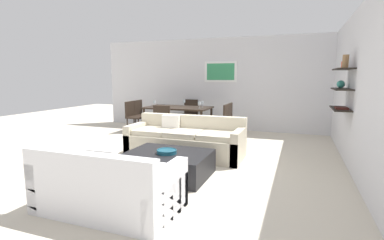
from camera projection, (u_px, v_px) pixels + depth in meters
The scene contains 18 objects.
ground_plane at pixel (175, 159), 5.51m from camera, with size 18.00×18.00×0.00m, color beige.
back_wall_unit at pixel (232, 84), 8.48m from camera, with size 8.40×0.09×2.70m.
right_wall_shelf_unit at pixel (355, 90), 4.83m from camera, with size 0.34×8.20×2.70m.
sofa_beige at pixel (186, 141), 5.75m from camera, with size 2.29×0.90×0.78m.
loveseat_white at pixel (108, 187), 3.36m from camera, with size 1.62×0.90×0.78m.
coffee_table at pixel (168, 164), 4.59m from camera, with size 1.30×0.99×0.38m.
decorative_bowl at pixel (167, 151), 4.49m from camera, with size 0.31×0.31×0.06m.
dining_table at pixel (178, 109), 7.93m from camera, with size 1.77×1.00×0.75m.
dining_chair_foot at pixel (164, 120), 7.12m from camera, with size 0.44×0.44×0.88m.
dining_chair_left_near at pixel (133, 115), 8.20m from camera, with size 0.44×0.44×0.88m.
dining_chair_right_far at pixel (226, 117), 7.73m from camera, with size 0.44×0.44×0.88m.
dining_chair_head at pixel (190, 112), 8.80m from camera, with size 0.44×0.44×0.88m.
dining_chair_left_far at pixel (141, 113), 8.61m from camera, with size 0.44×0.44×0.88m.
dining_chair_right_near at pixel (221, 119), 7.31m from camera, with size 0.44×0.44×0.88m.
wine_glass_head at pixel (184, 101), 8.31m from camera, with size 0.07×0.07×0.17m.
wine_glass_left_near at pixel (154, 102), 8.02m from camera, with size 0.06×0.06×0.16m.
wine_glass_right_far at pixel (202, 103), 7.79m from camera, with size 0.07×0.07×0.16m.
wine_glass_right_near at pixel (199, 104), 7.56m from camera, with size 0.08×0.08×0.17m.
Camera 1 is at (2.15, -4.89, 1.56)m, focal length 26.97 mm.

